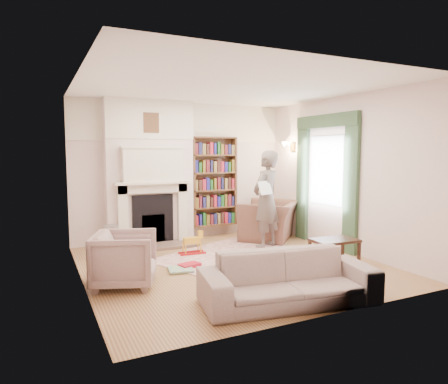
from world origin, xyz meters
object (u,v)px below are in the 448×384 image
armchair_reading (269,220)px  coffee_table (334,253)px  rocking_horse (192,243)px  paraffin_heater (112,241)px  bookcase (214,181)px  man_reading (266,199)px  armchair_left (125,259)px  sofa (288,278)px

armchair_reading → coffee_table: bearing=40.6°
rocking_horse → coffee_table: bearing=-41.7°
armchair_reading → paraffin_heater: armchair_reading is taller
rocking_horse → bookcase: bearing=54.5°
bookcase → coffee_table: size_ratio=2.64×
coffee_table → rocking_horse: coffee_table is taller
bookcase → man_reading: (0.46, -1.38, -0.26)m
bookcase → rocking_horse: bookcase is taller
armchair_reading → man_reading: (-0.45, -0.60, 0.52)m
man_reading → paraffin_heater: size_ratio=3.32×
armchair_reading → armchair_left: armchair_reading is taller
sofa → paraffin_heater: (-1.52, 3.10, -0.03)m
paraffin_heater → sofa: bearing=-63.9°
sofa → coffee_table: (1.50, 0.93, -0.08)m
armchair_left → sofa: size_ratio=0.39×
sofa → man_reading: (1.22, 2.50, 0.61)m
rocking_horse → armchair_left: bearing=-138.3°
bookcase → paraffin_heater: (-2.28, -0.78, -0.90)m
armchair_left → rocking_horse: armchair_left is taller
paraffin_heater → rocking_horse: bearing=-20.7°
armchair_reading → rocking_horse: armchair_reading is taller
sofa → man_reading: man_reading is taller
bookcase → man_reading: bookcase is taller
man_reading → rocking_horse: size_ratio=3.91×
sofa → rocking_horse: sofa is taller
sofa → rocking_horse: 2.63m
armchair_reading → coffee_table: size_ratio=1.72×
rocking_horse → armchair_reading: bearing=16.9°
sofa → man_reading: size_ratio=1.14×
armchair_left → coffee_table: size_ratio=1.16×
sofa → rocking_horse: size_ratio=4.46×
bookcase → rocking_horse: bearing=-127.9°
armchair_left → man_reading: (2.85, 1.04, 0.54)m
armchair_reading → sofa: bearing=16.7°
armchair_reading → rocking_horse: (-1.90, -0.49, -0.19)m
sofa → coffee_table: bearing=41.6°
bookcase → armchair_reading: (0.91, -0.78, -0.78)m
bookcase → armchair_left: bookcase is taller
bookcase → coffee_table: 3.19m
bookcase → coffee_table: bookcase is taller
coffee_table → sofa: bearing=-144.9°
armchair_reading → bookcase: bearing=-85.6°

